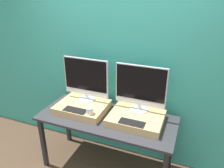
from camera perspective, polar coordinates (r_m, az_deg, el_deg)
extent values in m
cube|color=teal|center=(2.86, 1.85, 4.36)|extent=(8.00, 0.04, 2.60)
cube|color=#2D2D33|center=(2.74, -1.41, -8.97)|extent=(1.70, 0.71, 0.03)
cube|color=#232328|center=(3.12, -17.50, -14.44)|extent=(0.05, 0.05, 0.76)
cube|color=#232328|center=(3.49, -11.51, -9.14)|extent=(0.05, 0.05, 0.76)
cube|color=#232328|center=(3.05, 15.26, -15.08)|extent=(0.05, 0.05, 0.76)
cube|color=tan|center=(2.88, -7.71, -5.95)|extent=(0.63, 0.50, 0.09)
cylinder|color=silver|center=(2.96, -6.54, -3.92)|extent=(0.22, 0.22, 0.01)
cylinder|color=silver|center=(2.94, -6.57, -3.27)|extent=(0.04, 0.04, 0.06)
cube|color=silver|center=(2.82, -6.84, 1.82)|extent=(0.61, 0.02, 0.50)
cube|color=black|center=(2.80, -7.00, 2.29)|extent=(0.59, 0.00, 0.41)
cube|color=silver|center=(2.90, -6.76, -2.29)|extent=(0.60, 0.00, 0.06)
cube|color=#2D2D2D|center=(2.72, -9.63, -6.75)|extent=(0.29, 0.12, 0.01)
cube|color=black|center=(2.72, -9.64, -6.61)|extent=(0.28, 0.11, 0.00)
cylinder|color=white|center=(2.61, -5.82, -6.96)|extent=(0.09, 0.09, 0.09)
cube|color=tan|center=(2.64, 6.31, -8.89)|extent=(0.63, 0.50, 0.09)
cylinder|color=silver|center=(2.72, 7.13, -6.58)|extent=(0.22, 0.22, 0.01)
cylinder|color=silver|center=(2.70, 7.17, -5.88)|extent=(0.04, 0.04, 0.06)
cube|color=silver|center=(2.58, 7.49, -0.45)|extent=(0.61, 0.02, 0.50)
cube|color=black|center=(2.55, 7.44, 0.05)|extent=(0.59, 0.00, 0.41)
cube|color=silver|center=(2.66, 7.16, -4.87)|extent=(0.60, 0.00, 0.06)
cube|color=#2D2D2D|center=(2.47, 5.19, -10.03)|extent=(0.29, 0.12, 0.01)
cube|color=black|center=(2.46, 5.19, -9.88)|extent=(0.28, 0.11, 0.00)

